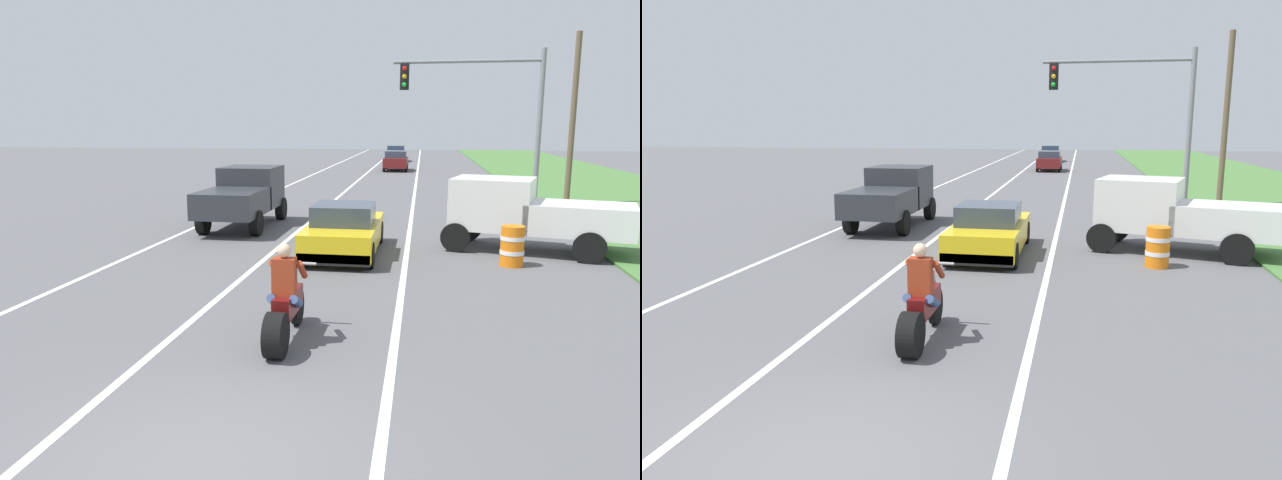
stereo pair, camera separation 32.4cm
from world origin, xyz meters
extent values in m
plane|color=#565659|center=(0.00, 0.00, 0.00)|extent=(160.00, 160.00, 0.00)
cube|color=white|center=(-5.40, 20.00, 0.00)|extent=(0.14, 120.00, 0.01)
cube|color=white|center=(1.80, 20.00, 0.00)|extent=(0.14, 120.00, 0.01)
cube|color=white|center=(-1.80, 20.00, 0.00)|extent=(0.14, 120.00, 0.01)
cylinder|color=black|center=(0.08, 2.94, 0.35)|extent=(0.28, 0.69, 0.69)
cylinder|color=black|center=(0.08, 4.49, 0.31)|extent=(0.12, 0.63, 0.63)
cube|color=#590F0F|center=(0.08, 3.77, 0.61)|extent=(0.28, 1.10, 0.36)
cylinder|color=#B2B2B7|center=(0.08, 4.41, 0.68)|extent=(0.08, 0.36, 0.73)
cylinder|color=#A5A5AA|center=(0.08, 4.39, 1.11)|extent=(0.70, 0.05, 0.05)
cube|color=#993319|center=(0.08, 3.54, 1.09)|extent=(0.36, 0.24, 0.60)
sphere|color=beige|center=(0.08, 3.54, 1.51)|extent=(0.22, 0.22, 0.22)
cylinder|color=#384C7A|center=(-0.10, 3.57, 0.69)|extent=(0.14, 0.47, 0.32)
cylinder|color=#993319|center=(-0.14, 3.84, 1.14)|extent=(0.10, 0.51, 0.40)
cylinder|color=#384C7A|center=(0.26, 3.57, 0.69)|extent=(0.14, 0.47, 0.32)
cylinder|color=#993319|center=(0.30, 3.84, 1.14)|extent=(0.10, 0.51, 0.40)
cube|color=yellow|center=(0.14, 10.39, 0.53)|extent=(1.80, 4.30, 0.64)
cube|color=#333D4C|center=(0.14, 10.19, 1.11)|extent=(1.56, 1.70, 0.52)
cube|color=black|center=(0.14, 8.34, 0.29)|extent=(1.76, 0.20, 0.28)
cylinder|color=black|center=(-0.66, 11.99, 0.32)|extent=(0.24, 0.64, 0.64)
cylinder|color=black|center=(0.94, 11.99, 0.32)|extent=(0.24, 0.64, 0.64)
cylinder|color=black|center=(-0.66, 8.79, 0.32)|extent=(0.24, 0.64, 0.64)
cylinder|color=black|center=(0.94, 8.79, 0.32)|extent=(0.24, 0.64, 0.64)
cube|color=#2D3035|center=(-3.79, 15.03, 1.28)|extent=(1.90, 2.10, 1.40)
cube|color=#333D4C|center=(-3.79, 15.38, 1.67)|extent=(1.67, 0.29, 0.57)
cube|color=#2D3035|center=(-3.79, 12.78, 0.98)|extent=(1.90, 2.70, 0.80)
cylinder|color=black|center=(-4.66, 15.83, 0.40)|extent=(0.28, 0.80, 0.80)
cylinder|color=black|center=(-2.92, 15.83, 0.40)|extent=(0.28, 0.80, 0.80)
cylinder|color=black|center=(-4.66, 12.48, 0.40)|extent=(0.28, 0.80, 0.80)
cylinder|color=black|center=(-2.92, 12.48, 0.40)|extent=(0.28, 0.80, 0.80)
cube|color=silver|center=(4.11, 11.76, 1.28)|extent=(2.52, 2.38, 1.40)
cube|color=#333D4C|center=(3.77, 11.86, 1.67)|extent=(0.71, 1.69, 0.57)
cube|color=silver|center=(6.28, 11.18, 0.98)|extent=(3.10, 2.53, 0.80)
cylinder|color=black|center=(3.11, 11.13, 0.40)|extent=(0.85, 0.48, 0.80)
cylinder|color=black|center=(3.56, 12.81, 0.40)|extent=(0.85, 0.48, 0.80)
cylinder|color=black|center=(6.34, 10.26, 0.40)|extent=(0.85, 0.48, 0.80)
cylinder|color=black|center=(6.79, 11.94, 0.40)|extent=(0.85, 0.48, 0.80)
cylinder|color=gray|center=(6.12, 16.86, 3.00)|extent=(0.18, 0.18, 6.00)
cylinder|color=gray|center=(3.57, 16.86, 5.60)|extent=(5.10, 0.12, 0.12)
cube|color=black|center=(1.42, 16.86, 5.10)|extent=(0.32, 0.24, 0.90)
sphere|color=red|center=(1.42, 16.72, 5.38)|extent=(0.16, 0.16, 0.16)
sphere|color=orange|center=(1.42, 16.72, 5.10)|extent=(0.16, 0.16, 0.16)
sphere|color=green|center=(1.42, 16.72, 4.82)|extent=(0.16, 0.16, 0.16)
cylinder|color=brown|center=(8.35, 21.78, 3.61)|extent=(0.24, 0.24, 7.21)
cylinder|color=orange|center=(4.38, 9.63, 0.50)|extent=(0.56, 0.56, 1.00)
cylinder|color=white|center=(4.38, 9.63, 0.70)|extent=(0.58, 0.58, 0.10)
cylinder|color=white|center=(4.38, 9.63, 0.35)|extent=(0.58, 0.58, 0.10)
cube|color=maroon|center=(0.15, 40.49, 0.65)|extent=(1.76, 4.00, 0.70)
cube|color=#333D4C|center=(0.15, 40.29, 1.25)|extent=(1.56, 2.00, 0.50)
cylinder|color=black|center=(-0.65, 41.89, 0.30)|extent=(0.20, 0.60, 0.60)
cylinder|color=black|center=(0.95, 41.89, 0.30)|extent=(0.20, 0.60, 0.60)
cylinder|color=black|center=(-0.65, 39.09, 0.30)|extent=(0.20, 0.60, 0.60)
cylinder|color=black|center=(0.95, 39.09, 0.30)|extent=(0.20, 0.60, 0.60)
cube|color=#194C8C|center=(-0.38, 52.50, 0.65)|extent=(1.76, 4.00, 0.70)
cube|color=#333D4C|center=(-0.38, 52.30, 1.25)|extent=(1.56, 2.00, 0.50)
cylinder|color=black|center=(-1.18, 53.90, 0.30)|extent=(0.20, 0.60, 0.60)
cylinder|color=black|center=(0.42, 53.90, 0.30)|extent=(0.20, 0.60, 0.60)
cylinder|color=black|center=(-1.18, 51.10, 0.30)|extent=(0.20, 0.60, 0.60)
cylinder|color=black|center=(0.42, 51.10, 0.30)|extent=(0.20, 0.60, 0.60)
camera|label=1|loc=(2.15, -5.16, 3.41)|focal=33.24mm
camera|label=2|loc=(2.46, -5.10, 3.41)|focal=33.24mm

